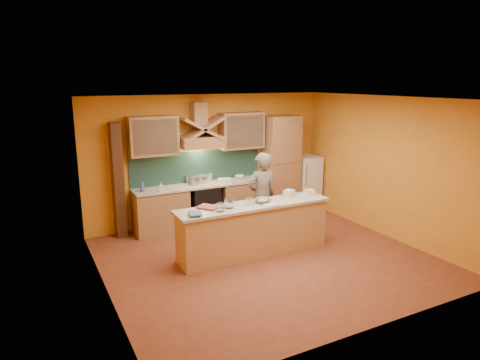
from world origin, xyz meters
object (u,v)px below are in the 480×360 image
fridge (306,183)px  person (261,197)px  stove (203,205)px  mixing_bowl (262,201)px  kitchen_scale (249,202)px

fridge → person: 2.42m
stove → mixing_bowl: bearing=-78.7°
fridge → stove: bearing=180.0°
fridge → mixing_bowl: size_ratio=4.35×
person → mixing_bowl: size_ratio=5.87×
person → kitchen_scale: (-0.59, -0.57, 0.12)m
stove → kitchen_scale: bearing=-87.1°
kitchen_scale → fridge: bearing=60.8°
stove → person: 1.55m
kitchen_scale → person: bearing=68.8°
stove → kitchen_scale: kitchen_scale is taller
person → mixing_bowl: bearing=60.7°
mixing_bowl → fridge: bearing=39.1°
person → kitchen_scale: 0.83m
fridge → kitchen_scale: (-2.60, -1.90, 0.35)m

